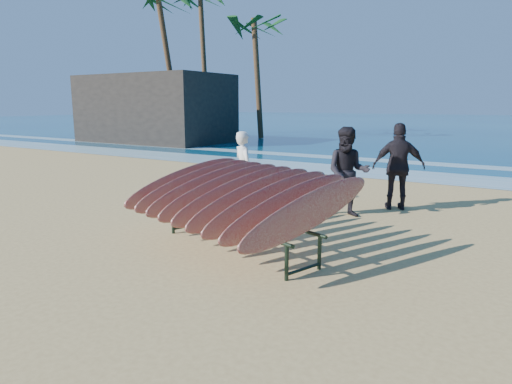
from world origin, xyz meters
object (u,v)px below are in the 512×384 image
(person_dark_b, at_px, (399,167))
(palm_left, at_px, (167,3))
(surfboard_rack, at_px, (237,196))
(building, at_px, (155,109))
(palm_right, at_px, (203,2))
(person_dark_a, at_px, (348,172))
(palm_mid, at_px, (258,29))
(person_white, at_px, (244,168))

(person_dark_b, bearing_deg, palm_left, -58.07)
(surfboard_rack, bearing_deg, building, 155.14)
(palm_right, bearing_deg, person_dark_b, -42.37)
(person_dark_a, relative_size, palm_mid, 0.24)
(building, bearing_deg, palm_mid, 52.66)
(person_dark_b, distance_m, palm_right, 27.59)
(palm_left, height_order, palm_mid, palm_left)
(surfboard_rack, distance_m, person_dark_a, 3.13)
(building, distance_m, palm_mid, 8.41)
(person_dark_a, xyz_separation_m, person_dark_b, (0.72, 1.21, 0.03))
(building, distance_m, palm_left, 7.33)
(palm_mid, xyz_separation_m, palm_right, (-5.74, 1.66, 2.59))
(palm_mid, height_order, palm_right, palm_right)
(person_dark_a, xyz_separation_m, palm_left, (-18.18, 14.55, 7.78))
(palm_mid, bearing_deg, palm_left, -153.33)
(person_dark_b, bearing_deg, palm_mid, -72.45)
(person_dark_a, xyz_separation_m, palm_right, (-18.64, 18.86, 8.69))
(surfboard_rack, height_order, palm_left, palm_left)
(person_dark_a, height_order, building, building)
(person_white, relative_size, person_dark_b, 0.89)
(surfboard_rack, distance_m, building, 22.11)
(building, xyz_separation_m, palm_mid, (4.09, 5.36, 5.03))
(person_white, height_order, palm_right, palm_right)
(person_white, height_order, palm_left, palm_left)
(person_white, distance_m, palm_right, 26.52)
(person_dark_b, height_order, building, building)
(person_white, height_order, palm_mid, palm_mid)
(person_white, bearing_deg, surfboard_rack, 153.73)
(surfboard_rack, bearing_deg, person_dark_a, 94.95)
(person_dark_b, bearing_deg, person_dark_a, 36.47)
(person_white, relative_size, palm_right, 0.16)
(surfboard_rack, bearing_deg, palm_right, 146.90)
(person_white, bearing_deg, palm_right, -17.70)
(surfboard_rack, bearing_deg, palm_left, 152.40)
(person_white, relative_size, palm_mid, 0.22)
(palm_right, bearing_deg, palm_mid, -16.13)
(palm_left, xyz_separation_m, palm_mid, (5.28, 2.65, -1.68))
(person_dark_b, distance_m, building, 20.67)
(surfboard_rack, height_order, person_dark_a, person_dark_a)
(person_white, relative_size, palm_left, 0.18)
(palm_left, bearing_deg, person_dark_a, -38.67)
(person_dark_a, bearing_deg, palm_mid, 108.60)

